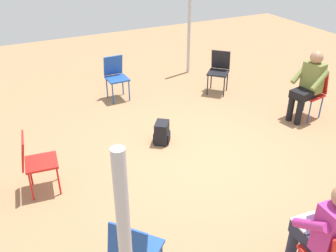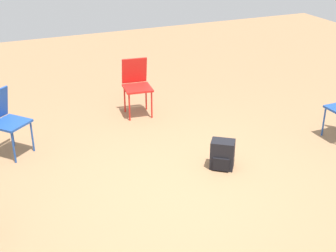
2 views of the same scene
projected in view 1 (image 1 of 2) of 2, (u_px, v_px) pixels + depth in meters
The scene contains 10 objects.
ground_plane at pixel (198, 159), 5.65m from camera, with size 14.87×14.87×0.00m, color #99704C.
chair_north at pixel (116, 75), 7.34m from camera, with size 0.41×0.44×0.85m.
chair_east at pixel (312, 91), 6.65m from camera, with size 0.50×0.46×0.85m.
chair_southwest at pixel (134, 250), 3.45m from camera, with size 0.59×0.58×0.85m.
chair_west at pixel (35, 159), 4.75m from camera, with size 0.48×0.44×0.85m.
chair_northeast at pixel (219, 69), 7.63m from camera, with size 0.58×0.58×0.85m.
person_with_laptop at pixel (326, 228), 3.43m from camera, with size 0.52×0.54×1.24m.
person_in_olive at pixel (309, 83), 6.47m from camera, with size 0.56×0.55×1.24m.
backpack_near_laptop_user at pixel (162, 134), 5.99m from camera, with size 0.33×0.34×0.36m.
tent_pole_far at pixel (189, 24), 8.28m from camera, with size 0.07×0.07×2.28m, color #B2B2B7.
Camera 1 is at (-2.48, -4.01, 3.18)m, focal length 40.00 mm.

